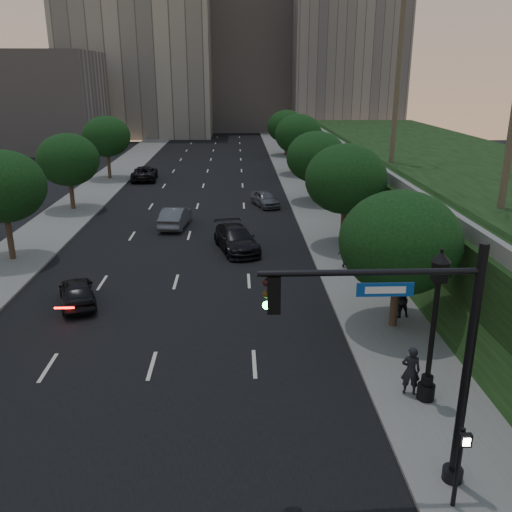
{
  "coord_description": "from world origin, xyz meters",
  "views": [
    {
      "loc": [
        3.38,
        -13.76,
        10.79
      ],
      "look_at": [
        4.16,
        7.64,
        3.6
      ],
      "focal_mm": 38.0,
      "sensor_mm": 36.0,
      "label": 1
    }
  ],
  "objects_px": {
    "traffic_signal_mast": "(425,368)",
    "pedestrian_a": "(411,370)",
    "sedan_mid_left": "(175,217)",
    "sedan_far_left": "(145,173)",
    "sedan_far_right": "(265,199)",
    "sedan_near_right": "(236,239)",
    "pedestrian_c": "(347,254)",
    "street_lamp": "(432,334)",
    "pedestrian_b": "(400,298)",
    "sedan_near_left": "(77,292)"
  },
  "relations": [
    {
      "from": "street_lamp",
      "to": "sedan_near_right",
      "type": "height_order",
      "value": "street_lamp"
    },
    {
      "from": "traffic_signal_mast",
      "to": "sedan_mid_left",
      "type": "bearing_deg",
      "value": 109.02
    },
    {
      "from": "sedan_far_right",
      "to": "pedestrian_b",
      "type": "relative_size",
      "value": 2.19
    },
    {
      "from": "pedestrian_c",
      "to": "traffic_signal_mast",
      "type": "bearing_deg",
      "value": 84.89
    },
    {
      "from": "pedestrian_b",
      "to": "pedestrian_c",
      "type": "distance_m",
      "value": 6.9
    },
    {
      "from": "sedan_mid_left",
      "to": "sedan_far_right",
      "type": "bearing_deg",
      "value": -130.73
    },
    {
      "from": "sedan_mid_left",
      "to": "pedestrian_a",
      "type": "distance_m",
      "value": 25.13
    },
    {
      "from": "traffic_signal_mast",
      "to": "sedan_far_right",
      "type": "height_order",
      "value": "traffic_signal_mast"
    },
    {
      "from": "sedan_near_left",
      "to": "pedestrian_b",
      "type": "height_order",
      "value": "pedestrian_b"
    },
    {
      "from": "sedan_far_left",
      "to": "sedan_far_right",
      "type": "xyz_separation_m",
      "value": [
        12.28,
        -12.64,
        -0.09
      ]
    },
    {
      "from": "sedan_mid_left",
      "to": "sedan_far_right",
      "type": "height_order",
      "value": "sedan_mid_left"
    },
    {
      "from": "sedan_near_right",
      "to": "pedestrian_b",
      "type": "xyz_separation_m",
      "value": [
        7.51,
        -10.67,
        0.28
      ]
    },
    {
      "from": "sedan_far_left",
      "to": "sedan_near_right",
      "type": "xyz_separation_m",
      "value": [
        9.79,
        -24.87,
        0.01
      ]
    },
    {
      "from": "sedan_near_right",
      "to": "pedestrian_c",
      "type": "height_order",
      "value": "pedestrian_c"
    },
    {
      "from": "sedan_far_left",
      "to": "pedestrian_c",
      "type": "xyz_separation_m",
      "value": [
        16.15,
        -28.73,
        0.21
      ]
    },
    {
      "from": "sedan_far_left",
      "to": "sedan_near_right",
      "type": "distance_m",
      "value": 26.73
    },
    {
      "from": "pedestrian_b",
      "to": "pedestrian_c",
      "type": "height_order",
      "value": "pedestrian_b"
    },
    {
      "from": "sedan_far_left",
      "to": "sedan_near_left",
      "type": "bearing_deg",
      "value": 89.54
    },
    {
      "from": "traffic_signal_mast",
      "to": "sedan_near_right",
      "type": "distance_m",
      "value": 22.01
    },
    {
      "from": "sedan_near_left",
      "to": "street_lamp",
      "type": "bearing_deg",
      "value": 129.16
    },
    {
      "from": "sedan_mid_left",
      "to": "sedan_near_right",
      "type": "height_order",
      "value": "sedan_near_right"
    },
    {
      "from": "sedan_mid_left",
      "to": "traffic_signal_mast",
      "type": "bearing_deg",
      "value": 115.78
    },
    {
      "from": "pedestrian_c",
      "to": "sedan_far_right",
      "type": "bearing_deg",
      "value": -76.54
    },
    {
      "from": "pedestrian_b",
      "to": "pedestrian_c",
      "type": "relative_size",
      "value": 1.1
    },
    {
      "from": "sedan_near_left",
      "to": "pedestrian_c",
      "type": "height_order",
      "value": "pedestrian_c"
    },
    {
      "from": "street_lamp",
      "to": "pedestrian_c",
      "type": "xyz_separation_m",
      "value": [
        -0.13,
        13.5,
        -1.67
      ]
    },
    {
      "from": "sedan_mid_left",
      "to": "pedestrian_b",
      "type": "bearing_deg",
      "value": 132.87
    },
    {
      "from": "sedan_near_right",
      "to": "pedestrian_c",
      "type": "xyz_separation_m",
      "value": [
        6.36,
        -3.86,
        0.2
      ]
    },
    {
      "from": "traffic_signal_mast",
      "to": "sedan_near_left",
      "type": "bearing_deg",
      "value": 134.54
    },
    {
      "from": "street_lamp",
      "to": "sedan_far_left",
      "type": "bearing_deg",
      "value": 111.08
    },
    {
      "from": "sedan_far_right",
      "to": "pedestrian_c",
      "type": "distance_m",
      "value": 16.55
    },
    {
      "from": "sedan_mid_left",
      "to": "pedestrian_c",
      "type": "xyz_separation_m",
      "value": [
        10.88,
        -9.67,
        0.21
      ]
    },
    {
      "from": "street_lamp",
      "to": "pedestrian_a",
      "type": "bearing_deg",
      "value": 142.91
    },
    {
      "from": "traffic_signal_mast",
      "to": "sedan_near_right",
      "type": "height_order",
      "value": "traffic_signal_mast"
    },
    {
      "from": "pedestrian_b",
      "to": "pedestrian_c",
      "type": "bearing_deg",
      "value": -94.4
    },
    {
      "from": "sedan_near_left",
      "to": "pedestrian_b",
      "type": "distance_m",
      "value": 15.51
    },
    {
      "from": "street_lamp",
      "to": "sedan_far_left",
      "type": "height_order",
      "value": "street_lamp"
    },
    {
      "from": "street_lamp",
      "to": "sedan_near_right",
      "type": "xyz_separation_m",
      "value": [
        -6.49,
        17.36,
        -1.87
      ]
    },
    {
      "from": "sedan_mid_left",
      "to": "pedestrian_c",
      "type": "distance_m",
      "value": 14.55
    },
    {
      "from": "sedan_mid_left",
      "to": "pedestrian_c",
      "type": "relative_size",
      "value": 2.83
    },
    {
      "from": "pedestrian_b",
      "to": "pedestrian_c",
      "type": "xyz_separation_m",
      "value": [
        -1.15,
        6.81,
        -0.08
      ]
    },
    {
      "from": "sedan_near_left",
      "to": "sedan_far_right",
      "type": "xyz_separation_m",
      "value": [
        10.32,
        20.64,
        -0.02
      ]
    },
    {
      "from": "sedan_mid_left",
      "to": "sedan_far_left",
      "type": "distance_m",
      "value": 19.78
    },
    {
      "from": "pedestrian_a",
      "to": "pedestrian_c",
      "type": "xyz_separation_m",
      "value": [
        0.35,
        13.14,
        -0.09
      ]
    },
    {
      "from": "pedestrian_c",
      "to": "pedestrian_a",
      "type": "bearing_deg",
      "value": 88.42
    },
    {
      "from": "pedestrian_b",
      "to": "pedestrian_a",
      "type": "bearing_deg",
      "value": 62.74
    },
    {
      "from": "traffic_signal_mast",
      "to": "sedan_far_left",
      "type": "height_order",
      "value": "traffic_signal_mast"
    },
    {
      "from": "traffic_signal_mast",
      "to": "pedestrian_a",
      "type": "distance_m",
      "value": 5.15
    },
    {
      "from": "sedan_near_right",
      "to": "pedestrian_c",
      "type": "distance_m",
      "value": 7.44
    },
    {
      "from": "sedan_far_left",
      "to": "pedestrian_b",
      "type": "distance_m",
      "value": 39.53
    }
  ]
}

